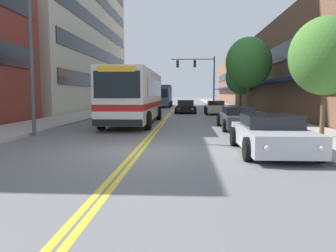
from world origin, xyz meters
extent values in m
plane|color=slate|center=(0.00, 37.00, 0.00)|extent=(240.00, 240.00, 0.00)
cube|color=#9E9B96|center=(-7.26, 37.00, 0.06)|extent=(3.51, 106.00, 0.12)
cube|color=#9E9B96|center=(7.26, 37.00, 0.06)|extent=(3.51, 106.00, 0.12)
cube|color=yellow|center=(-0.10, 37.00, 0.00)|extent=(0.14, 106.00, 0.01)
cube|color=yellow|center=(0.10, 37.00, 0.00)|extent=(0.14, 106.00, 0.01)
cube|color=beige|center=(-15.26, 30.91, 13.65)|extent=(12.00, 31.48, 27.30)
cube|color=black|center=(-9.22, 30.91, 3.41)|extent=(0.08, 28.96, 1.40)
cube|color=black|center=(-9.22, 30.91, 6.82)|extent=(0.08, 28.96, 1.40)
cube|color=black|center=(-9.22, 30.91, 10.24)|extent=(0.08, 28.96, 1.40)
cube|color=brown|center=(13.26, 37.00, 4.20)|extent=(8.00, 68.00, 8.40)
cube|color=navy|center=(8.71, 37.00, 2.90)|extent=(1.10, 61.20, 0.24)
cube|color=black|center=(9.22, 37.00, 5.21)|extent=(0.08, 61.20, 1.40)
cube|color=silver|center=(-1.68, 10.12, 1.82)|extent=(2.46, 10.95, 2.93)
cube|color=#B21919|center=(-1.68, 10.12, 1.23)|extent=(2.48, 10.97, 0.32)
cube|color=black|center=(-1.68, 10.67, 2.28)|extent=(2.49, 8.54, 1.05)
cube|color=black|center=(-1.68, 4.63, 2.34)|extent=(2.22, 0.04, 1.29)
cube|color=yellow|center=(-1.68, 4.62, 3.08)|extent=(1.77, 0.06, 0.28)
cube|color=black|center=(-1.68, 4.61, 0.53)|extent=(2.41, 0.08, 0.32)
cylinder|color=black|center=(-2.94, 6.40, 0.50)|extent=(0.30, 1.00, 1.00)
cylinder|color=black|center=(-0.42, 6.40, 0.50)|extent=(0.30, 1.00, 1.00)
cylinder|color=black|center=(-2.94, 13.13, 0.50)|extent=(0.30, 1.00, 1.00)
cylinder|color=black|center=(-0.42, 13.13, 0.50)|extent=(0.30, 1.00, 1.00)
cube|color=#19234C|center=(-4.28, 23.33, 0.51)|extent=(1.78, 4.05, 0.67)
cube|color=black|center=(-4.28, 23.49, 1.05)|extent=(1.53, 1.78, 0.42)
cylinder|color=black|center=(-5.19, 22.07, 0.31)|extent=(0.22, 0.62, 0.62)
cylinder|color=black|center=(-3.37, 22.07, 0.31)|extent=(0.22, 0.62, 0.62)
cylinder|color=black|center=(-5.19, 24.58, 0.31)|extent=(0.22, 0.62, 0.62)
cylinder|color=black|center=(-3.37, 24.58, 0.31)|extent=(0.22, 0.62, 0.62)
sphere|color=silver|center=(-4.90, 21.29, 0.54)|extent=(0.16, 0.16, 0.16)
sphere|color=silver|center=(-3.66, 21.29, 0.54)|extent=(0.16, 0.16, 0.16)
cube|color=red|center=(-4.92, 25.36, 0.54)|extent=(0.18, 0.04, 0.10)
cube|color=red|center=(-3.64, 25.36, 0.54)|extent=(0.18, 0.04, 0.10)
cube|color=#232328|center=(-4.36, 33.57, 0.55)|extent=(1.93, 4.50, 0.74)
cube|color=black|center=(-4.36, 33.75, 1.12)|extent=(1.66, 1.98, 0.41)
cylinder|color=black|center=(-5.35, 32.18, 0.33)|extent=(0.22, 0.65, 0.65)
cylinder|color=black|center=(-3.37, 32.18, 0.33)|extent=(0.22, 0.65, 0.65)
cylinder|color=black|center=(-5.35, 34.97, 0.33)|extent=(0.22, 0.65, 0.65)
cylinder|color=black|center=(-3.37, 34.97, 0.33)|extent=(0.22, 0.65, 0.65)
sphere|color=silver|center=(-5.04, 31.30, 0.58)|extent=(0.16, 0.16, 0.16)
sphere|color=silver|center=(-3.68, 31.30, 0.58)|extent=(0.16, 0.16, 0.16)
cube|color=red|center=(-5.05, 35.83, 0.58)|extent=(0.18, 0.04, 0.10)
cube|color=red|center=(-3.66, 35.83, 0.58)|extent=(0.18, 0.04, 0.10)
cube|color=#B7B7BC|center=(4.35, -0.02, 0.50)|extent=(1.94, 4.46, 0.63)
cube|color=black|center=(4.35, 0.16, 1.02)|extent=(1.67, 1.96, 0.41)
cylinder|color=black|center=(3.36, -1.40, 0.35)|extent=(0.22, 0.69, 0.69)
cylinder|color=black|center=(5.34, -1.40, 0.35)|extent=(0.22, 0.69, 0.69)
cylinder|color=black|center=(3.36, 1.37, 0.35)|extent=(0.22, 0.69, 0.69)
cylinder|color=black|center=(5.34, 1.37, 0.35)|extent=(0.22, 0.69, 0.69)
sphere|color=silver|center=(3.67, -2.27, 0.54)|extent=(0.16, 0.16, 0.16)
sphere|color=silver|center=(5.03, -2.27, 0.54)|extent=(0.16, 0.16, 0.16)
cube|color=red|center=(3.65, 2.22, 0.54)|extent=(0.18, 0.04, 0.10)
cube|color=red|center=(5.05, 2.22, 0.54)|extent=(0.18, 0.04, 0.10)
cube|color=beige|center=(4.30, 19.95, 0.52)|extent=(1.72, 4.05, 0.66)
cube|color=black|center=(4.30, 20.11, 1.05)|extent=(1.48, 1.78, 0.40)
cylinder|color=black|center=(3.41, 18.69, 0.35)|extent=(0.22, 0.69, 0.69)
cylinder|color=black|center=(5.18, 18.69, 0.35)|extent=(0.22, 0.69, 0.69)
cylinder|color=black|center=(3.41, 21.21, 0.35)|extent=(0.22, 0.69, 0.69)
cylinder|color=black|center=(5.18, 21.21, 0.35)|extent=(0.22, 0.69, 0.69)
sphere|color=silver|center=(3.70, 17.90, 0.55)|extent=(0.16, 0.16, 0.16)
sphere|color=silver|center=(4.90, 17.90, 0.55)|extent=(0.16, 0.16, 0.16)
cube|color=red|center=(3.68, 21.99, 0.55)|extent=(0.18, 0.04, 0.10)
cube|color=red|center=(4.92, 21.99, 0.55)|extent=(0.18, 0.04, 0.10)
cube|color=#38383D|center=(4.41, 7.14, 0.49)|extent=(1.73, 4.75, 0.60)
cube|color=black|center=(4.41, 7.33, 1.00)|extent=(1.49, 2.09, 0.42)
cylinder|color=black|center=(3.52, 5.67, 0.33)|extent=(0.22, 0.67, 0.67)
cylinder|color=black|center=(5.30, 5.67, 0.33)|extent=(0.22, 0.67, 0.67)
cylinder|color=black|center=(3.52, 8.61, 0.33)|extent=(0.22, 0.67, 0.67)
cylinder|color=black|center=(5.30, 8.61, 0.33)|extent=(0.22, 0.67, 0.67)
sphere|color=silver|center=(3.80, 4.75, 0.52)|extent=(0.16, 0.16, 0.16)
sphere|color=silver|center=(5.02, 4.75, 0.52)|extent=(0.16, 0.16, 0.16)
cube|color=red|center=(3.79, 9.52, 0.52)|extent=(0.18, 0.04, 0.10)
cube|color=red|center=(5.03, 9.52, 0.52)|extent=(0.18, 0.04, 0.10)
cube|color=black|center=(1.50, 22.00, 0.45)|extent=(1.82, 4.70, 0.58)
cube|color=black|center=(1.50, 22.18, 1.01)|extent=(1.57, 2.07, 0.53)
cylinder|color=black|center=(0.57, 20.54, 0.30)|extent=(0.22, 0.60, 0.60)
cylinder|color=black|center=(2.44, 20.54, 0.30)|extent=(0.22, 0.60, 0.60)
cylinder|color=black|center=(0.57, 23.45, 0.30)|extent=(0.22, 0.60, 0.60)
cylinder|color=black|center=(2.44, 23.45, 0.30)|extent=(0.22, 0.60, 0.60)
sphere|color=silver|center=(0.87, 19.63, 0.48)|extent=(0.16, 0.16, 0.16)
sphere|color=silver|center=(2.14, 19.63, 0.48)|extent=(0.16, 0.16, 0.16)
cube|color=red|center=(0.85, 24.36, 0.48)|extent=(0.18, 0.04, 0.10)
cube|color=red|center=(2.16, 24.36, 0.48)|extent=(0.18, 0.04, 0.10)
cube|color=#475675|center=(-1.92, 33.16, 1.51)|extent=(2.41, 2.23, 2.52)
cube|color=black|center=(-1.92, 32.03, 1.97)|extent=(2.05, 0.04, 1.11)
cube|color=#335699|center=(-1.92, 36.87, 1.68)|extent=(2.46, 5.19, 2.86)
cylinder|color=black|center=(-3.15, 33.16, 0.42)|extent=(0.28, 0.84, 0.84)
cylinder|color=black|center=(-0.68, 33.16, 0.42)|extent=(0.28, 0.84, 0.84)
cylinder|color=black|center=(-3.15, 38.43, 0.42)|extent=(0.28, 0.84, 0.84)
cylinder|color=black|center=(-0.68, 38.43, 0.42)|extent=(0.28, 0.84, 0.84)
cylinder|color=#47474C|center=(5.20, 33.19, 3.39)|extent=(0.18, 0.18, 6.77)
cylinder|color=#47474C|center=(2.37, 33.19, 6.42)|extent=(5.67, 0.11, 0.11)
cube|color=black|center=(2.65, 33.19, 5.82)|extent=(0.34, 0.26, 0.92)
sphere|color=red|center=(2.65, 33.03, 6.10)|extent=(0.18, 0.18, 0.18)
sphere|color=yellow|center=(2.65, 33.03, 5.82)|extent=(0.18, 0.18, 0.18)
sphere|color=green|center=(2.65, 33.03, 5.55)|extent=(0.18, 0.18, 0.18)
cylinder|color=black|center=(2.65, 33.19, 6.35)|extent=(0.02, 0.02, 0.14)
cube|color=black|center=(0.38, 33.19, 5.82)|extent=(0.34, 0.26, 0.92)
sphere|color=red|center=(0.38, 33.03, 6.10)|extent=(0.18, 0.18, 0.18)
sphere|color=yellow|center=(0.38, 33.03, 5.82)|extent=(0.18, 0.18, 0.18)
sphere|color=green|center=(0.38, 33.03, 5.55)|extent=(0.18, 0.18, 0.18)
cylinder|color=black|center=(0.38, 33.19, 6.35)|extent=(0.02, 0.02, 0.14)
cylinder|color=#47474C|center=(-5.30, 3.69, 4.38)|extent=(0.16, 0.16, 8.76)
cylinder|color=brown|center=(7.28, 3.27, 1.17)|extent=(0.19, 0.19, 2.09)
ellipsoid|color=#42752D|center=(7.28, 3.27, 3.45)|extent=(2.91, 2.91, 3.20)
cylinder|color=brown|center=(6.63, 16.65, 1.49)|extent=(0.26, 0.26, 2.73)
ellipsoid|color=#387F33|center=(6.63, 16.65, 4.44)|extent=(3.72, 3.72, 4.10)
cylinder|color=brown|center=(7.95, 28.50, 1.21)|extent=(0.22, 0.22, 2.16)
ellipsoid|color=#387F33|center=(7.95, 28.50, 3.82)|extent=(3.60, 3.60, 3.96)
cylinder|color=yellow|center=(5.95, 6.40, 0.42)|extent=(0.26, 0.26, 0.59)
sphere|color=yellow|center=(5.95, 6.40, 0.78)|extent=(0.24, 0.24, 0.24)
cylinder|color=yellow|center=(5.78, 6.40, 0.49)|extent=(0.08, 0.12, 0.12)
camera|label=1|loc=(1.61, -10.70, 1.92)|focal=35.00mm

